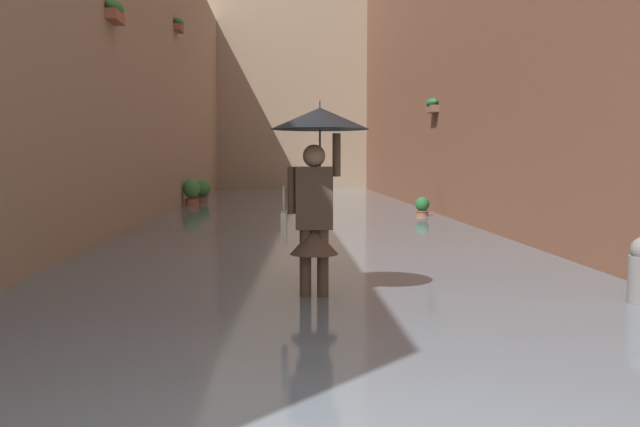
{
  "coord_description": "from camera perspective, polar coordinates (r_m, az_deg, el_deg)",
  "views": [
    {
      "loc": [
        0.49,
        2.4,
        1.58
      ],
      "look_at": [
        0.06,
        -5.14,
        0.96
      ],
      "focal_mm": 37.86,
      "sensor_mm": 36.0,
      "label": 1
    }
  ],
  "objects": [
    {
      "name": "building_facade_far",
      "position": [
        33.49,
        -2.39,
        13.63
      ],
      "size": [
        10.67,
        1.8,
        13.63
      ],
      "primitive_type": "cube",
      "color": "gray",
      "rests_on": "ground_plane"
    },
    {
      "name": "person_wading",
      "position": [
        6.9,
        -0.27,
        4.13
      ],
      "size": [
        1.01,
        1.01,
        2.17
      ],
      "color": "black",
      "rests_on": "ground_plane"
    },
    {
      "name": "potted_plant_far_left",
      "position": [
        17.05,
        8.65,
        0.42
      ],
      "size": [
        0.35,
        0.35,
        0.63
      ],
      "color": "#9E563D",
      "rests_on": "ground_plane"
    },
    {
      "name": "ground_plane",
      "position": [
        17.36,
        -1.58,
        -0.57
      ],
      "size": [
        74.44,
        74.44,
        0.0
      ],
      "primitive_type": "plane",
      "color": "slate"
    },
    {
      "name": "potted_plant_far_right",
      "position": [
        21.02,
        -10.78,
        1.69
      ],
      "size": [
        0.5,
        0.5,
        0.98
      ],
      "color": "#9E563D",
      "rests_on": "ground_plane"
    },
    {
      "name": "building_facade_right",
      "position": [
        17.89,
        -16.3,
        12.31
      ],
      "size": [
        2.04,
        33.77,
        8.04
      ],
      "color": "gray",
      "rests_on": "ground_plane"
    },
    {
      "name": "potted_plant_near_right",
      "position": [
        22.75,
        -9.93,
        1.84
      ],
      "size": [
        0.55,
        0.55,
        0.88
      ],
      "color": "brown",
      "rests_on": "ground_plane"
    },
    {
      "name": "flood_water",
      "position": [
        17.36,
        -1.58,
        -0.32
      ],
      "size": [
        7.87,
        35.77,
        0.16
      ],
      "primitive_type": "cube",
      "color": "slate",
      "rests_on": "ground_plane"
    }
  ]
}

